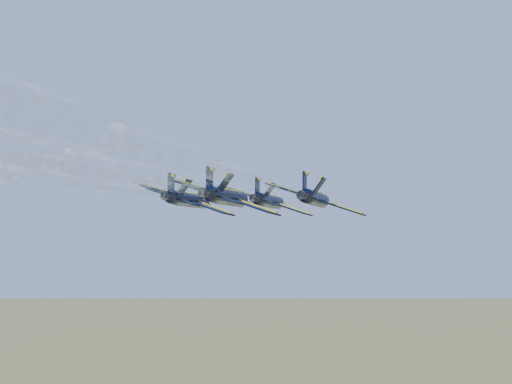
% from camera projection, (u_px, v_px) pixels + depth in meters
% --- Properties ---
extents(jet_lead, '(13.72, 18.35, 5.42)m').
position_uv_depth(jet_lead, '(269.00, 201.00, 119.30)').
color(jet_lead, black).
extents(jet_left, '(13.72, 18.35, 5.42)m').
position_uv_depth(jet_left, '(189.00, 199.00, 108.85)').
color(jet_left, black).
extents(jet_right, '(13.72, 18.35, 5.42)m').
position_uv_depth(jet_right, '(315.00, 199.00, 104.67)').
color(jet_right, black).
extents(jet_slot, '(13.72, 18.35, 5.42)m').
position_uv_depth(jet_slot, '(228.00, 197.00, 95.74)').
color(jet_slot, black).
extents(smoke_trail_lead, '(9.21, 97.58, 3.54)m').
position_uv_depth(smoke_trail_lead, '(9.00, 176.00, 47.36)').
color(smoke_trail_lead, white).
extents(smoke_trail_right, '(9.21, 97.58, 3.54)m').
position_uv_depth(smoke_trail_right, '(41.00, 157.00, 32.72)').
color(smoke_trail_right, white).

